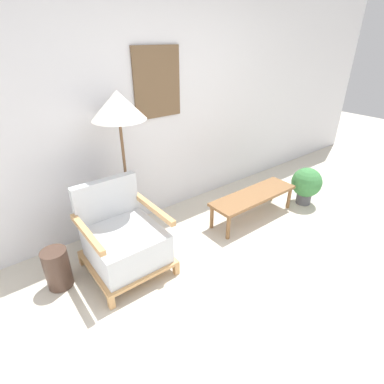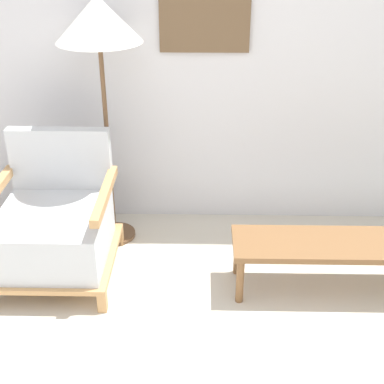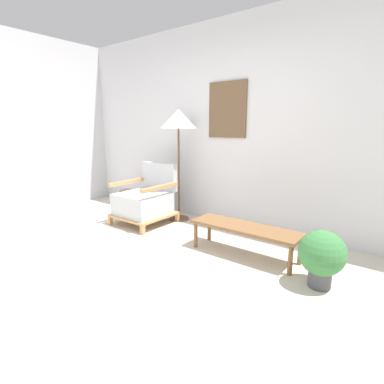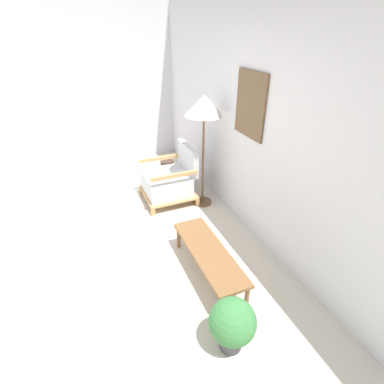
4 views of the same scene
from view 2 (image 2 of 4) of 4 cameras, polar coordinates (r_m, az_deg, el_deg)
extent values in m
cube|color=silver|center=(3.49, 4.70, 17.35)|extent=(8.00, 0.06, 2.70)
cube|color=tan|center=(3.06, -9.54, -11.49)|extent=(0.05, 0.05, 0.12)
cube|color=tan|center=(3.75, -17.62, -4.43)|extent=(0.05, 0.05, 0.12)
cube|color=tan|center=(3.60, -7.74, -4.72)|extent=(0.05, 0.05, 0.12)
cube|color=tan|center=(3.35, -14.17, -6.61)|extent=(0.70, 0.72, 0.03)
cube|color=silver|center=(3.25, -14.57, -4.48)|extent=(0.62, 0.62, 0.29)
cube|color=silver|center=(3.39, -13.84, 3.48)|extent=(0.62, 0.08, 0.39)
cube|color=tan|center=(3.07, -9.30, -0.25)|extent=(0.05, 0.66, 0.05)
cylinder|color=brown|center=(3.72, -8.22, -4.46)|extent=(0.28, 0.28, 0.03)
cylinder|color=brown|center=(3.41, -8.96, 4.90)|extent=(0.03, 0.03, 1.29)
cone|color=silver|center=(3.20, -10.01, 17.74)|extent=(0.50, 0.50, 0.26)
cube|color=brown|center=(3.15, 15.00, -5.41)|extent=(1.16, 0.35, 0.04)
cylinder|color=brown|center=(3.04, 5.14, -9.40)|extent=(0.04, 0.04, 0.29)
cylinder|color=brown|center=(3.26, 4.86, -6.52)|extent=(0.04, 0.04, 0.29)
camera|label=1|loc=(1.83, -73.96, 9.06)|focal=28.00mm
camera|label=3|loc=(2.23, 85.90, -16.94)|focal=28.00mm
camera|label=4|loc=(3.25, 69.43, 17.98)|focal=28.00mm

